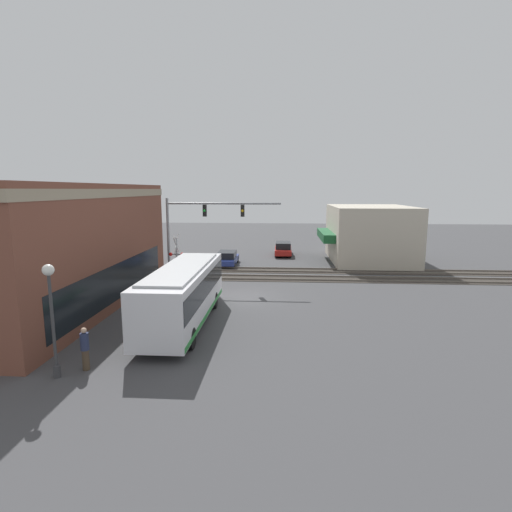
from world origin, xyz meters
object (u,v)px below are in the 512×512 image
(parked_car_red, at_px, (283,249))
(crossing_signal, at_px, (177,254))
(parked_car_blue, at_px, (227,258))
(city_bus, at_px, (183,293))
(pedestrian_by_lamp, at_px, (85,348))
(streetlamp, at_px, (52,311))

(parked_car_red, bearing_deg, crossing_signal, 149.48)
(parked_car_blue, bearing_deg, city_bus, 180.00)
(parked_car_red, height_order, pedestrian_by_lamp, pedestrian_by_lamp)
(city_bus, bearing_deg, pedestrian_by_lamp, 155.53)
(city_bus, xyz_separation_m, pedestrian_by_lamp, (-5.76, 2.62, -0.85))
(parked_car_blue, height_order, parked_car_red, parked_car_red)
(parked_car_blue, distance_m, pedestrian_by_lamp, 23.11)
(parked_car_blue, bearing_deg, crossing_signal, 160.12)
(city_bus, height_order, parked_car_red, city_bus)
(city_bus, xyz_separation_m, crossing_signal, (9.34, 2.84, 0.54))
(crossing_signal, relative_size, parked_car_red, 0.81)
(city_bus, xyz_separation_m, streetlamp, (-6.48, 3.43, 0.93))
(streetlamp, xyz_separation_m, parked_car_blue, (23.68, -3.43, -2.06))
(crossing_signal, bearing_deg, pedestrian_by_lamp, -179.16)
(crossing_signal, xyz_separation_m, streetlamp, (-15.82, 0.59, 0.39))
(streetlamp, relative_size, parked_car_blue, 1.02)
(streetlamp, xyz_separation_m, parked_car_red, (29.80, -8.83, -2.00))
(crossing_signal, height_order, parked_car_red, crossing_signal)
(parked_car_red, bearing_deg, streetlamp, 163.49)
(pedestrian_by_lamp, bearing_deg, city_bus, -24.47)
(parked_car_red, distance_m, pedestrian_by_lamp, 30.17)
(city_bus, xyz_separation_m, parked_car_red, (23.32, -5.40, -1.07))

